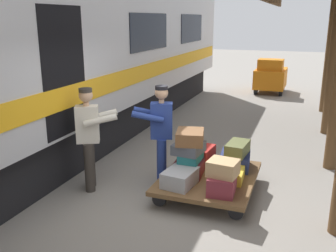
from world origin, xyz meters
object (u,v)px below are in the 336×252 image
Objects in this scene: suitcase_navy_fabric at (235,160)px; suitcase_brown_leather at (190,137)px; suitcase_burgundy_valise at (222,183)px; baggage_tug at (271,76)px; suitcase_gray_aluminum at (180,178)px; porter_in_overalls at (160,132)px; suitcase_red_plastic at (198,155)px; porter_by_door at (89,136)px; suitcase_maroon_trunk at (190,166)px; suitcase_olive_duffel at (237,148)px; luggage_cart at (209,178)px; suitcase_slate_roller at (189,148)px; suitcase_yellow_case at (229,174)px; suitcase_tan_vintage at (223,168)px; suitcase_teal_softside at (191,157)px.

suitcase_navy_fabric is 0.99m from suitcase_brown_leather.
baggage_tug is (0.27, -9.78, 0.20)m from suitcase_burgundy_valise.
porter_in_overalls reaches higher than suitcase_gray_aluminum.
suitcase_red_plastic is 0.85m from porter_in_overalls.
suitcase_brown_leather is 1.63m from porter_by_door.
suitcase_olive_duffel is at bearing -146.03° from suitcase_maroon_trunk.
baggage_tug is (-0.06, -9.28, 0.38)m from luggage_cart.
suitcase_olive_duffel reaches higher than suitcase_maroon_trunk.
suitcase_burgundy_valise reaches higher than suitcase_maroon_trunk.
suitcase_red_plastic reaches higher than suitcase_gray_aluminum.
suitcase_slate_roller is 0.87× the size of suitcase_olive_duffel.
luggage_cart is at bearing 175.55° from porter_in_overalls.
suitcase_red_plastic reaches higher than suitcase_navy_fabric.
luggage_cart is at bearing -164.09° from porter_by_door.
suitcase_yellow_case is 1.32m from porter_in_overalls.
suitcase_red_plastic reaches higher than suitcase_yellow_case.
suitcase_maroon_trunk is 1.49× the size of suitcase_tan_vintage.
baggage_tug is (-0.39, -9.78, 0.22)m from suitcase_gray_aluminum.
suitcase_brown_leather is 0.30× the size of porter_in_overalls.
luggage_cart is 2.96× the size of suitcase_maroon_trunk.
suitcase_maroon_trunk is 1.11× the size of suitcase_olive_duffel.
suitcase_teal_softside is at bearing -38.70° from suitcase_tan_vintage.
suitcase_brown_leather reaches higher than suitcase_maroon_trunk.
porter_in_overalls reaches higher than suitcase_navy_fabric.
porter_by_door is at bearing 19.07° from suitcase_maroon_trunk.
suitcase_teal_softside is at bearing 92.98° from suitcase_red_plastic.
suitcase_gray_aluminum is 1.15× the size of suitcase_slate_roller.
suitcase_gray_aluminum is 0.90× the size of suitcase_maroon_trunk.
suitcase_navy_fabric is at bearing -139.01° from suitcase_brown_leather.
suitcase_maroon_trunk is at bearing 172.88° from porter_in_overalls.
suitcase_red_plastic is 1.01× the size of suitcase_brown_leather.
porter_by_door is at bearing 25.24° from suitcase_navy_fabric.
suitcase_teal_softside reaches higher than suitcase_burgundy_valise.
suitcase_brown_leather reaches higher than luggage_cart.
baggage_tug is (-1.93, -9.81, -0.30)m from porter_by_door.
suitcase_tan_vintage reaches higher than suitcase_teal_softside.
luggage_cart is 0.75m from suitcase_brown_leather.
porter_by_door is (1.87, 0.53, 0.68)m from luggage_cart.
suitcase_brown_leather is (-0.01, 0.06, 0.53)m from suitcase_maroon_trunk.
baggage_tug is (-0.37, -9.33, -0.30)m from suitcase_brown_leather.
suitcase_navy_fabric is 1.45× the size of suitcase_tan_vintage.
suitcase_tan_vintage is (-0.66, 0.03, 0.26)m from suitcase_gray_aluminum.
suitcase_slate_roller is 9.33m from baggage_tug.
suitcase_burgundy_valise is 0.81m from suitcase_teal_softside.
suitcase_maroon_trunk is 0.87m from suitcase_olive_duffel.
suitcase_burgundy_valise is 0.66m from suitcase_gray_aluminum.
suitcase_maroon_trunk is 0.36× the size of porter_in_overalls.
baggage_tug is at bearing -92.26° from suitcase_gray_aluminum.
suitcase_brown_leather is at bearing 40.99° from suitcase_navy_fabric.
suitcase_navy_fabric is 0.35× the size of baggage_tug.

